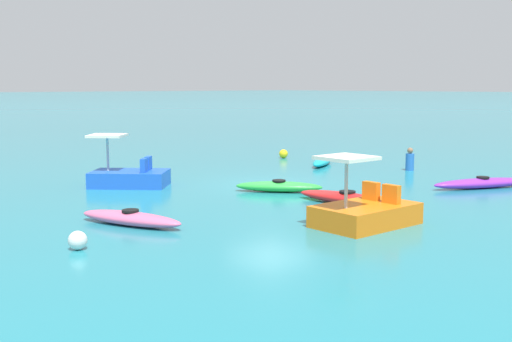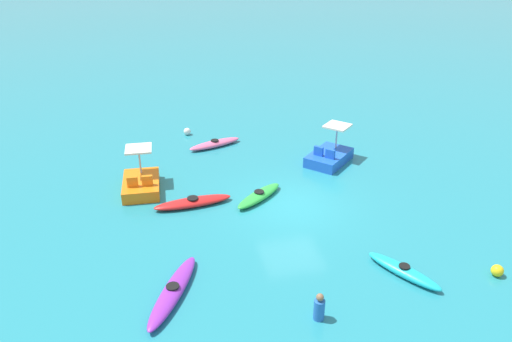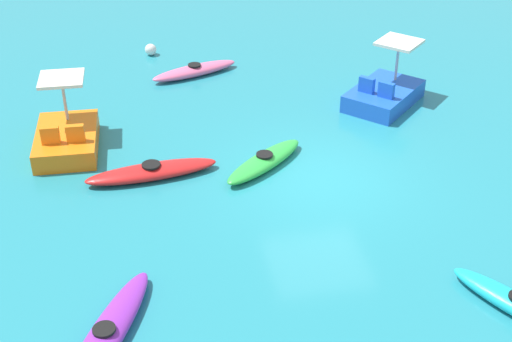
# 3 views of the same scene
# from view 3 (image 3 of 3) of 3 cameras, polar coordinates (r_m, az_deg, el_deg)

# --- Properties ---
(ground_plane) EXTENTS (600.00, 600.00, 0.00)m
(ground_plane) POSITION_cam_3_polar(r_m,az_deg,el_deg) (16.67, 5.35, -0.67)
(ground_plane) COLOR teal
(kayak_purple) EXTENTS (3.45, 2.11, 0.37)m
(kayak_purple) POSITION_cam_3_polar(r_m,az_deg,el_deg) (12.54, -12.18, -13.10)
(kayak_purple) COLOR purple
(kayak_purple) RESTS_ON ground_plane
(kayak_green) EXTENTS (2.19, 2.47, 0.37)m
(kayak_green) POSITION_cam_3_polar(r_m,az_deg,el_deg) (17.00, 0.70, 0.81)
(kayak_green) COLOR green
(kayak_green) RESTS_ON ground_plane
(kayak_red) EXTENTS (1.03, 3.21, 0.37)m
(kayak_red) POSITION_cam_3_polar(r_m,az_deg,el_deg) (16.77, -8.50, -0.03)
(kayak_red) COLOR red
(kayak_red) RESTS_ON ground_plane
(kayak_pink) EXTENTS (1.53, 2.88, 0.37)m
(kayak_pink) POSITION_cam_3_polar(r_m,az_deg,el_deg) (22.04, -5.02, 8.16)
(kayak_pink) COLOR pink
(kayak_pink) RESTS_ON ground_plane
(pedal_boat_orange) EXTENTS (2.50, 1.60, 1.68)m
(pedal_boat_orange) POSITION_cam_3_polar(r_m,az_deg,el_deg) (18.33, -15.17, 2.68)
(pedal_boat_orange) COLOR orange
(pedal_boat_orange) RESTS_ON ground_plane
(pedal_boat_blue) EXTENTS (2.74, 2.77, 1.68)m
(pedal_boat_blue) POSITION_cam_3_polar(r_m,az_deg,el_deg) (20.38, 10.40, 6.28)
(pedal_boat_blue) COLOR blue
(pedal_boat_blue) RESTS_ON ground_plane
(buoy_white) EXTENTS (0.38, 0.38, 0.38)m
(buoy_white) POSITION_cam_3_polar(r_m,az_deg,el_deg) (23.76, -8.58, 9.76)
(buoy_white) COLOR white
(buoy_white) RESTS_ON ground_plane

